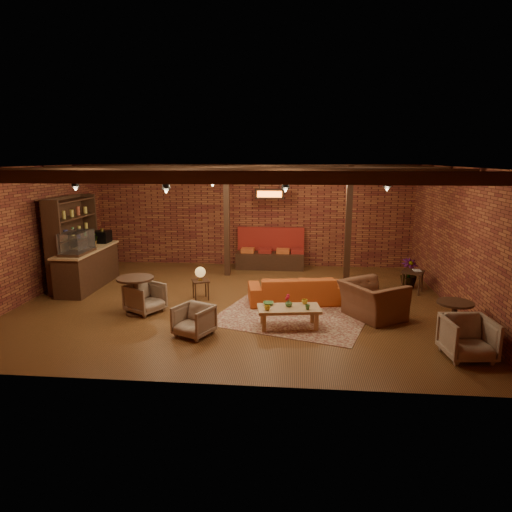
# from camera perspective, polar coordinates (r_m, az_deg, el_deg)

# --- Properties ---
(floor) EXTENTS (10.00, 10.00, 0.00)m
(floor) POSITION_cam_1_polar(r_m,az_deg,el_deg) (10.97, -2.56, -5.86)
(floor) COLOR #3B240E
(floor) RESTS_ON ground
(ceiling) EXTENTS (10.00, 8.00, 0.02)m
(ceiling) POSITION_cam_1_polar(r_m,az_deg,el_deg) (10.43, -2.73, 11.10)
(ceiling) COLOR black
(ceiling) RESTS_ON wall_back
(wall_back) EXTENTS (10.00, 0.02, 3.20)m
(wall_back) POSITION_cam_1_polar(r_m,az_deg,el_deg) (14.51, -0.46, 5.09)
(wall_back) COLOR maroon
(wall_back) RESTS_ON ground
(wall_front) EXTENTS (10.00, 0.02, 3.20)m
(wall_front) POSITION_cam_1_polar(r_m,az_deg,el_deg) (6.74, -7.34, -3.41)
(wall_front) COLOR maroon
(wall_front) RESTS_ON ground
(wall_left) EXTENTS (0.02, 8.00, 3.20)m
(wall_left) POSITION_cam_1_polar(r_m,az_deg,el_deg) (12.31, -26.39, 2.53)
(wall_left) COLOR maroon
(wall_left) RESTS_ON ground
(wall_right) EXTENTS (0.02, 8.00, 3.20)m
(wall_right) POSITION_cam_1_polar(r_m,az_deg,el_deg) (11.07, 23.95, 1.79)
(wall_right) COLOR maroon
(wall_right) RESTS_ON ground
(ceiling_beams) EXTENTS (9.80, 6.40, 0.22)m
(ceiling_beams) POSITION_cam_1_polar(r_m,az_deg,el_deg) (10.43, -2.72, 10.44)
(ceiling_beams) COLOR black
(ceiling_beams) RESTS_ON ceiling
(ceiling_pipe) EXTENTS (9.60, 0.12, 0.12)m
(ceiling_pipe) POSITION_cam_1_polar(r_m,az_deg,el_deg) (12.03, -1.64, 9.59)
(ceiling_pipe) COLOR black
(ceiling_pipe) RESTS_ON ceiling
(post_left) EXTENTS (0.16, 0.16, 3.20)m
(post_left) POSITION_cam_1_polar(r_m,az_deg,el_deg) (13.21, -3.67, 4.36)
(post_left) COLOR black
(post_left) RESTS_ON ground
(post_right) EXTENTS (0.16, 0.16, 3.20)m
(post_right) POSITION_cam_1_polar(r_m,az_deg,el_deg) (12.53, 11.47, 3.71)
(post_right) COLOR black
(post_right) RESTS_ON ground
(service_counter) EXTENTS (0.80, 2.50, 1.60)m
(service_counter) POSITION_cam_1_polar(r_m,az_deg,el_deg) (12.88, -20.34, -0.21)
(service_counter) COLOR black
(service_counter) RESTS_ON ground
(plant_counter) EXTENTS (0.35, 0.39, 0.30)m
(plant_counter) POSITION_cam_1_polar(r_m,az_deg,el_deg) (12.94, -19.70, 1.79)
(plant_counter) COLOR #337F33
(plant_counter) RESTS_ON service_counter
(shelving_hutch) EXTENTS (0.52, 2.00, 2.40)m
(shelving_hutch) POSITION_cam_1_polar(r_m,az_deg,el_deg) (13.07, -21.87, 1.64)
(shelving_hutch) COLOR black
(shelving_hutch) RESTS_ON ground
(banquette) EXTENTS (2.10, 0.70, 1.00)m
(banquette) POSITION_cam_1_polar(r_m,az_deg,el_deg) (14.20, 1.77, 0.43)
(banquette) COLOR maroon
(banquette) RESTS_ON ground
(service_sign) EXTENTS (0.86, 0.06, 0.30)m
(service_sign) POSITION_cam_1_polar(r_m,az_deg,el_deg) (13.49, 1.70, 7.75)
(service_sign) COLOR orange
(service_sign) RESTS_ON ceiling
(ceiling_spotlights) EXTENTS (6.40, 4.40, 0.28)m
(ceiling_spotlights) POSITION_cam_1_polar(r_m,az_deg,el_deg) (10.44, -2.71, 9.23)
(ceiling_spotlights) COLOR black
(ceiling_spotlights) RESTS_ON ceiling
(rug) EXTENTS (3.67, 3.20, 0.01)m
(rug) POSITION_cam_1_polar(r_m,az_deg,el_deg) (10.04, 4.44, -7.59)
(rug) COLOR maroon
(rug) RESTS_ON floor
(sofa) EXTENTS (2.39, 1.27, 0.66)m
(sofa) POSITION_cam_1_polar(r_m,az_deg,el_deg) (10.91, 5.10, -4.17)
(sofa) COLOR #AE4518
(sofa) RESTS_ON floor
(coffee_table) EXTENTS (1.34, 0.81, 0.68)m
(coffee_table) POSITION_cam_1_polar(r_m,az_deg,el_deg) (9.33, 4.05, -6.69)
(coffee_table) COLOR #A77F4E
(coffee_table) RESTS_ON floor
(side_table_lamp) EXTENTS (0.51, 0.51, 0.81)m
(side_table_lamp) POSITION_cam_1_polar(r_m,az_deg,el_deg) (11.15, -6.97, -2.33)
(side_table_lamp) COLOR black
(side_table_lamp) RESTS_ON floor
(round_table_left) EXTENTS (0.81, 0.81, 0.84)m
(round_table_left) POSITION_cam_1_polar(r_m,az_deg,el_deg) (10.36, -14.79, -4.05)
(round_table_left) COLOR black
(round_table_left) RESTS_ON floor
(armchair_a) EXTENTS (0.92, 0.94, 0.73)m
(armchair_a) POSITION_cam_1_polar(r_m,az_deg,el_deg) (10.50, -13.69, -4.95)
(armchair_a) COLOR #B6A38D
(armchair_a) RESTS_ON floor
(armchair_b) EXTENTS (0.85, 0.83, 0.67)m
(armchair_b) POSITION_cam_1_polar(r_m,az_deg,el_deg) (9.00, -7.78, -7.82)
(armchair_b) COLOR #B6A38D
(armchair_b) RESTS_ON floor
(armchair_right) EXTENTS (1.32, 1.45, 1.06)m
(armchair_right) POSITION_cam_1_polar(r_m,az_deg,el_deg) (10.13, 14.41, -4.64)
(armchair_right) COLOR brown
(armchair_right) RESTS_ON floor
(side_table_book) EXTENTS (0.68, 0.68, 0.59)m
(side_table_book) POSITION_cam_1_polar(r_m,az_deg,el_deg) (12.31, 19.03, -1.96)
(side_table_book) COLOR black
(side_table_book) RESTS_ON floor
(round_table_right) EXTENTS (0.66, 0.66, 0.77)m
(round_table_right) POSITION_cam_1_polar(r_m,az_deg,el_deg) (9.38, 23.52, -6.77)
(round_table_right) COLOR black
(round_table_right) RESTS_ON floor
(armchair_far) EXTENTS (0.85, 0.81, 0.80)m
(armchair_far) POSITION_cam_1_polar(r_m,az_deg,el_deg) (8.74, 24.99, -9.06)
(armchair_far) COLOR #B6A38D
(armchair_far) RESTS_ON floor
(plant_tall) EXTENTS (1.69, 1.69, 2.35)m
(plant_tall) POSITION_cam_1_polar(r_m,az_deg,el_deg) (12.59, 18.78, 1.38)
(plant_tall) COLOR #4C7F4C
(plant_tall) RESTS_ON floor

